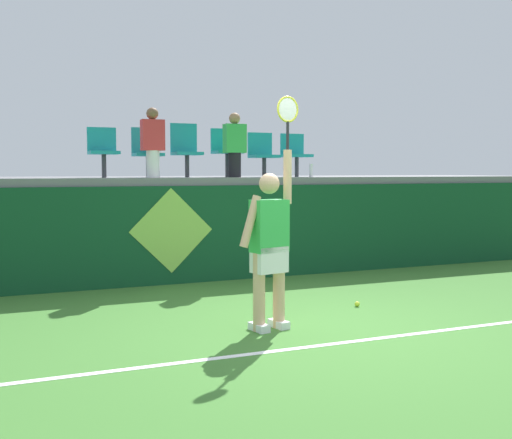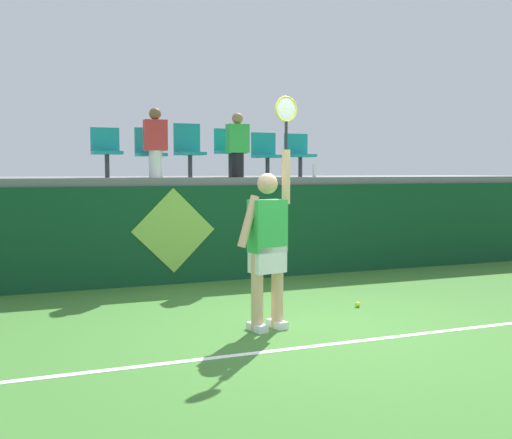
{
  "view_description": "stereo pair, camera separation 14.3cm",
  "coord_description": "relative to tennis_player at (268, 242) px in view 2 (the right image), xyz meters",
  "views": [
    {
      "loc": [
        -3.12,
        -5.8,
        1.7
      ],
      "look_at": [
        -0.25,
        1.12,
        1.11
      ],
      "focal_mm": 43.2,
      "sensor_mm": 36.0,
      "label": 1
    },
    {
      "loc": [
        -2.99,
        -5.85,
        1.7
      ],
      "look_at": [
        -0.25,
        1.12,
        1.11
      ],
      "focal_mm": 43.2,
      "sensor_mm": 36.0,
      "label": 2
    }
  ],
  "objects": [
    {
      "name": "ground_plane",
      "position": [
        0.5,
        -0.15,
        -0.94
      ],
      "size": [
        40.0,
        40.0,
        0.0
      ],
      "primitive_type": "plane",
      "color": "#3D752D"
    },
    {
      "name": "court_back_wall",
      "position": [
        0.5,
        3.05,
        -0.2
      ],
      "size": [
        13.66,
        0.2,
        1.47
      ],
      "primitive_type": "cube",
      "color": "#0F4223",
      "rests_on": "ground_plane"
    },
    {
      "name": "spectator_platform",
      "position": [
        0.5,
        4.54,
        0.59
      ],
      "size": [
        13.66,
        3.06,
        0.12
      ],
      "primitive_type": "cube",
      "color": "slate",
      "rests_on": "court_back_wall"
    },
    {
      "name": "court_baseline_stripe",
      "position": [
        0.5,
        -0.76,
        -0.94
      ],
      "size": [
        12.29,
        0.08,
        0.01
      ],
      "primitive_type": "cube",
      "color": "white",
      "rests_on": "ground_plane"
    },
    {
      "name": "tennis_player",
      "position": [
        0.0,
        0.0,
        0.0
      ],
      "size": [
        0.74,
        0.33,
        2.5
      ],
      "color": "white",
      "rests_on": "ground_plane"
    },
    {
      "name": "tennis_ball",
      "position": [
        1.46,
        0.58,
        -0.91
      ],
      "size": [
        0.07,
        0.07,
        0.07
      ],
      "primitive_type": "sphere",
      "color": "#D1E533",
      "rests_on": "ground_plane"
    },
    {
      "name": "water_bottle",
      "position": [
        2.17,
        3.21,
        0.76
      ],
      "size": [
        0.06,
        0.06,
        0.22
      ],
      "primitive_type": "cylinder",
      "color": "white",
      "rests_on": "spectator_platform"
    },
    {
      "name": "stadium_chair_0",
      "position": [
        -1.16,
        3.72,
        1.09
      ],
      "size": [
        0.44,
        0.42,
        0.78
      ],
      "color": "#38383D",
      "rests_on": "spectator_platform"
    },
    {
      "name": "stadium_chair_1",
      "position": [
        -0.48,
        3.72,
        1.08
      ],
      "size": [
        0.44,
        0.42,
        0.79
      ],
      "color": "#38383D",
      "rests_on": "spectator_platform"
    },
    {
      "name": "stadium_chair_2",
      "position": [
        0.16,
        3.73,
        1.13
      ],
      "size": [
        0.44,
        0.42,
        0.87
      ],
      "color": "#38383D",
      "rests_on": "spectator_platform"
    },
    {
      "name": "stadium_chair_3",
      "position": [
        0.84,
        3.72,
        1.12
      ],
      "size": [
        0.44,
        0.42,
        0.81
      ],
      "color": "#38383D",
      "rests_on": "spectator_platform"
    },
    {
      "name": "stadium_chair_4",
      "position": [
        1.51,
        3.72,
        1.07
      ],
      "size": [
        0.44,
        0.42,
        0.76
      ],
      "color": "#38383D",
      "rests_on": "spectator_platform"
    },
    {
      "name": "stadium_chair_5",
      "position": [
        2.12,
        3.72,
        1.08
      ],
      "size": [
        0.44,
        0.42,
        0.75
      ],
      "color": "#38383D",
      "rests_on": "spectator_platform"
    },
    {
      "name": "spectator_0",
      "position": [
        -0.48,
        3.32,
        1.2
      ],
      "size": [
        0.34,
        0.2,
        1.06
      ],
      "color": "white",
      "rests_on": "spectator_platform"
    },
    {
      "name": "spectator_1",
      "position": [
        0.84,
        3.3,
        1.18
      ],
      "size": [
        0.34,
        0.2,
        1.03
      ],
      "color": "black",
      "rests_on": "spectator_platform"
    },
    {
      "name": "wall_signage_mount",
      "position": [
        -0.3,
        2.95,
        -0.94
      ],
      "size": [
        1.27,
        0.01,
        1.45
      ],
      "color": "#0F4223",
      "rests_on": "ground_plane"
    }
  ]
}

